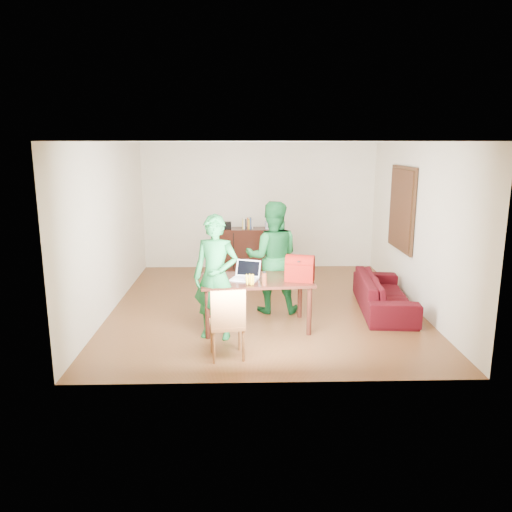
{
  "coord_description": "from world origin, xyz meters",
  "views": [
    {
      "loc": [
        -0.36,
        -8.0,
        2.68
      ],
      "look_at": [
        -0.16,
        -0.79,
        1.04
      ],
      "focal_mm": 35.0,
      "sensor_mm": 36.0,
      "label": 1
    }
  ],
  "objects_px": {
    "bottle": "(264,278)",
    "red_bag": "(300,271)",
    "person_far": "(272,257)",
    "person_near": "(216,277)",
    "laptop": "(244,277)",
    "table": "(256,285)",
    "sofa": "(384,293)",
    "chair": "(227,337)"
  },
  "relations": [
    {
      "from": "table",
      "to": "sofa",
      "type": "height_order",
      "value": "table"
    },
    {
      "from": "table",
      "to": "laptop",
      "type": "bearing_deg",
      "value": -165.96
    },
    {
      "from": "chair",
      "to": "person_near",
      "type": "distance_m",
      "value": 0.93
    },
    {
      "from": "table",
      "to": "laptop",
      "type": "height_order",
      "value": "laptop"
    },
    {
      "from": "chair",
      "to": "sofa",
      "type": "xyz_separation_m",
      "value": [
        2.51,
        1.79,
        0.01
      ]
    },
    {
      "from": "bottle",
      "to": "chair",
      "type": "bearing_deg",
      "value": -125.05
    },
    {
      "from": "bottle",
      "to": "red_bag",
      "type": "bearing_deg",
      "value": 23.29
    },
    {
      "from": "chair",
      "to": "red_bag",
      "type": "distance_m",
      "value": 1.52
    },
    {
      "from": "chair",
      "to": "sofa",
      "type": "bearing_deg",
      "value": 27.5
    },
    {
      "from": "chair",
      "to": "red_bag",
      "type": "relative_size",
      "value": 2.34
    },
    {
      "from": "person_near",
      "to": "laptop",
      "type": "height_order",
      "value": "person_near"
    },
    {
      "from": "bottle",
      "to": "sofa",
      "type": "height_order",
      "value": "bottle"
    },
    {
      "from": "table",
      "to": "red_bag",
      "type": "distance_m",
      "value": 0.68
    },
    {
      "from": "person_far",
      "to": "sofa",
      "type": "relative_size",
      "value": 0.92
    },
    {
      "from": "person_far",
      "to": "table",
      "type": "bearing_deg",
      "value": 73.18
    },
    {
      "from": "table",
      "to": "laptop",
      "type": "xyz_separation_m",
      "value": [
        -0.17,
        -0.06,
        0.14
      ]
    },
    {
      "from": "person_far",
      "to": "laptop",
      "type": "bearing_deg",
      "value": 64.22
    },
    {
      "from": "bottle",
      "to": "sofa",
      "type": "distance_m",
      "value": 2.35
    },
    {
      "from": "person_near",
      "to": "bottle",
      "type": "distance_m",
      "value": 0.67
    },
    {
      "from": "red_bag",
      "to": "laptop",
      "type": "bearing_deg",
      "value": -169.71
    },
    {
      "from": "red_bag",
      "to": "person_far",
      "type": "bearing_deg",
      "value": 126.42
    },
    {
      "from": "table",
      "to": "sofa",
      "type": "relative_size",
      "value": 0.85
    },
    {
      "from": "sofa",
      "to": "bottle",
      "type": "bearing_deg",
      "value": 123.48
    },
    {
      "from": "sofa",
      "to": "person_near",
      "type": "bearing_deg",
      "value": 117.52
    },
    {
      "from": "laptop",
      "to": "bottle",
      "type": "distance_m",
      "value": 0.4
    },
    {
      "from": "table",
      "to": "bottle",
      "type": "xyz_separation_m",
      "value": [
        0.1,
        -0.34,
        0.19
      ]
    },
    {
      "from": "bottle",
      "to": "person_near",
      "type": "bearing_deg",
      "value": -178.4
    },
    {
      "from": "laptop",
      "to": "sofa",
      "type": "height_order",
      "value": "laptop"
    },
    {
      "from": "chair",
      "to": "person_near",
      "type": "relative_size",
      "value": 0.54
    },
    {
      "from": "bottle",
      "to": "red_bag",
      "type": "xyz_separation_m",
      "value": [
        0.52,
        0.22,
        0.05
      ]
    },
    {
      "from": "table",
      "to": "person_far",
      "type": "xyz_separation_m",
      "value": [
        0.28,
        0.75,
        0.24
      ]
    },
    {
      "from": "person_far",
      "to": "bottle",
      "type": "relative_size",
      "value": 8.99
    },
    {
      "from": "table",
      "to": "sofa",
      "type": "distance_m",
      "value": 2.26
    },
    {
      "from": "laptop",
      "to": "sofa",
      "type": "distance_m",
      "value": 2.47
    },
    {
      "from": "table",
      "to": "person_far",
      "type": "distance_m",
      "value": 0.83
    },
    {
      "from": "table",
      "to": "red_bag",
      "type": "height_order",
      "value": "red_bag"
    },
    {
      "from": "bottle",
      "to": "laptop",
      "type": "bearing_deg",
      "value": 133.59
    },
    {
      "from": "table",
      "to": "person_far",
      "type": "relative_size",
      "value": 0.92
    },
    {
      "from": "chair",
      "to": "laptop",
      "type": "distance_m",
      "value": 1.15
    },
    {
      "from": "person_near",
      "to": "laptop",
      "type": "relative_size",
      "value": 4.02
    },
    {
      "from": "person_far",
      "to": "sofa",
      "type": "bearing_deg",
      "value": -176.94
    },
    {
      "from": "chair",
      "to": "bottle",
      "type": "xyz_separation_m",
      "value": [
        0.5,
        0.71,
        0.57
      ]
    }
  ]
}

